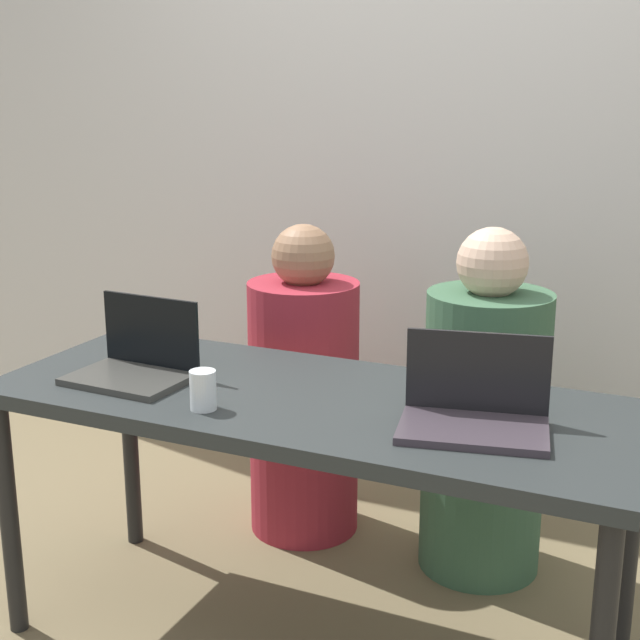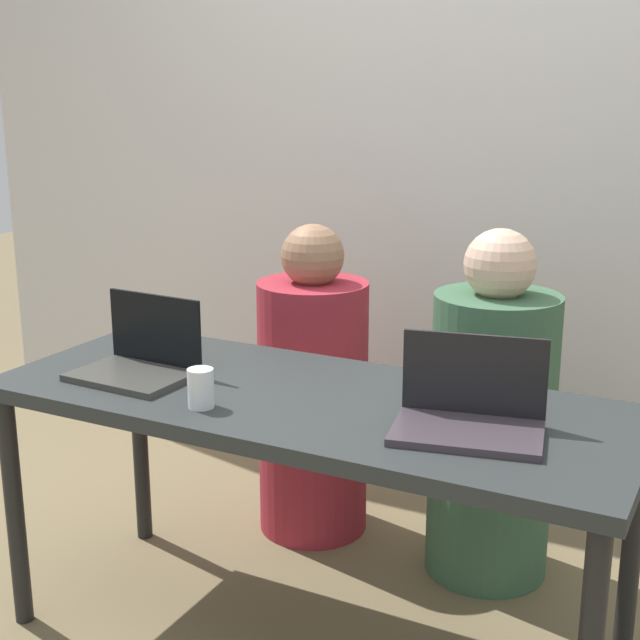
{
  "view_description": "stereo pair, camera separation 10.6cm",
  "coord_description": "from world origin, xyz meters",
  "px_view_note": "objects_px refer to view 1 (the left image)",
  "views": [
    {
      "loc": [
        0.9,
        -1.91,
        1.47
      ],
      "look_at": [
        0.0,
        0.06,
        0.89
      ],
      "focal_mm": 50.0,
      "sensor_mm": 36.0,
      "label": 1
    },
    {
      "loc": [
        1.0,
        -1.86,
        1.47
      ],
      "look_at": [
        0.0,
        0.06,
        0.89
      ],
      "focal_mm": 50.0,
      "sensor_mm": 36.0,
      "label": 2
    }
  ],
  "objects_px": {
    "person_on_right": "(484,422)",
    "laptop_front_right": "(475,409)",
    "laptop_front_left": "(136,362)",
    "person_on_left": "(304,398)",
    "water_glass_left": "(203,393)"
  },
  "relations": [
    {
      "from": "person_on_right",
      "to": "laptop_front_right",
      "type": "height_order",
      "value": "person_on_right"
    },
    {
      "from": "laptop_front_left",
      "to": "person_on_right",
      "type": "bearing_deg",
      "value": 43.21
    },
    {
      "from": "laptop_front_right",
      "to": "person_on_left",
      "type": "bearing_deg",
      "value": 127.07
    },
    {
      "from": "person_on_left",
      "to": "laptop_front_left",
      "type": "xyz_separation_m",
      "value": [
        -0.17,
        -0.67,
        0.3
      ]
    },
    {
      "from": "laptop_front_right",
      "to": "laptop_front_left",
      "type": "height_order",
      "value": "laptop_front_left"
    },
    {
      "from": "person_on_right",
      "to": "person_on_left",
      "type": "bearing_deg",
      "value": -14.13
    },
    {
      "from": "person_on_left",
      "to": "laptop_front_left",
      "type": "distance_m",
      "value": 0.75
    },
    {
      "from": "laptop_front_left",
      "to": "water_glass_left",
      "type": "bearing_deg",
      "value": -21.28
    },
    {
      "from": "person_on_right",
      "to": "laptop_front_left",
      "type": "height_order",
      "value": "person_on_right"
    },
    {
      "from": "person_on_left",
      "to": "person_on_right",
      "type": "relative_size",
      "value": 0.97
    },
    {
      "from": "laptop_front_left",
      "to": "water_glass_left",
      "type": "xyz_separation_m",
      "value": [
        0.28,
        -0.12,
        -0.0
      ]
    },
    {
      "from": "person_on_left",
      "to": "water_glass_left",
      "type": "height_order",
      "value": "person_on_left"
    },
    {
      "from": "water_glass_left",
      "to": "laptop_front_left",
      "type": "bearing_deg",
      "value": 156.36
    },
    {
      "from": "person_on_left",
      "to": "person_on_right",
      "type": "bearing_deg",
      "value": -174.6
    },
    {
      "from": "laptop_front_right",
      "to": "water_glass_left",
      "type": "relative_size",
      "value": 3.8
    }
  ]
}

